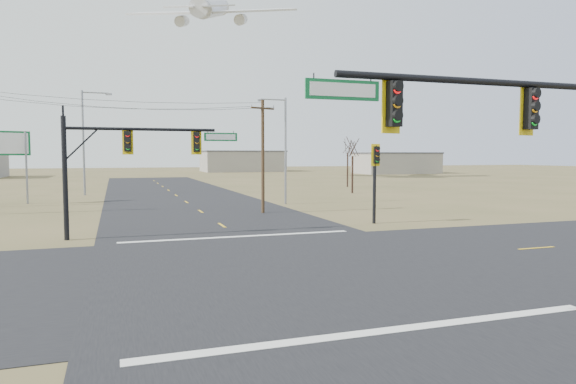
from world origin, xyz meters
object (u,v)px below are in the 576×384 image
object	(u,v)px
mast_arm_far	(133,150)
utility_pole_near	(263,154)
streetlight_c	(86,137)
bare_tree_d	(348,146)
mast_arm_near	(534,131)
pedestal_signal_ne	(376,167)
streetlight_a	(283,145)
bare_tree_c	(353,146)
highway_sign	(10,153)

from	to	relation	value
mast_arm_far	utility_pole_near	bearing A→B (deg)	55.62
utility_pole_near	streetlight_c	xyz separation A→B (m)	(-12.96, 22.00, 1.84)
mast_arm_far	bare_tree_d	size ratio (longest dim) A/B	1.32
mast_arm_near	pedestal_signal_ne	distance (m)	18.09
mast_arm_near	streetlight_a	xyz separation A→B (m)	(3.38, 31.16, 0.25)
mast_arm_near	bare_tree_d	distance (m)	54.43
utility_pole_near	bare_tree_d	xyz separation A→B (m)	(19.02, 25.95, 1.10)
streetlight_c	pedestal_signal_ne	bearing A→B (deg)	-39.02
mast_arm_far	bare_tree_c	xyz separation A→B (m)	(23.92, 23.77, 0.70)
utility_pole_near	streetlight_a	xyz separation A→B (m)	(3.55, 6.06, 0.81)
mast_arm_far	streetlight_c	distance (m)	30.52
mast_arm_near	highway_sign	bearing A→B (deg)	103.37
utility_pole_near	streetlight_c	bearing A→B (deg)	120.50
mast_arm_near	bare_tree_d	world-z (taller)	bare_tree_d
pedestal_signal_ne	streetlight_a	size ratio (longest dim) A/B	0.54
mast_arm_near	streetlight_a	size ratio (longest dim) A/B	1.14
mast_arm_near	streetlight_a	bearing A→B (deg)	71.18
streetlight_a	streetlight_c	world-z (taller)	streetlight_c
highway_sign	streetlight_c	bearing A→B (deg)	32.98
mast_arm_far	highway_sign	world-z (taller)	highway_sign
mast_arm_far	pedestal_signal_ne	world-z (taller)	mast_arm_far
streetlight_a	mast_arm_near	bearing A→B (deg)	-99.47
mast_arm_far	pedestal_signal_ne	xyz separation A→B (m)	(14.22, 0.52, -0.95)
pedestal_signal_ne	streetlight_a	xyz separation A→B (m)	(-1.43, 13.78, 1.59)
bare_tree_d	utility_pole_near	bearing A→B (deg)	-126.23
highway_sign	bare_tree_d	world-z (taller)	bare_tree_d
utility_pole_near	highway_sign	xyz separation A→B (m)	(-18.64, 13.45, 0.13)
mast_arm_far	highway_sign	size ratio (longest dim) A/B	1.41
mast_arm_far	utility_pole_near	size ratio (longest dim) A/B	1.08
pedestal_signal_ne	streetlight_a	bearing A→B (deg)	106.57
mast_arm_near	streetlight_c	xyz separation A→B (m)	(-13.13, 47.11, 1.28)
streetlight_a	bare_tree_d	size ratio (longest dim) A/B	1.36
pedestal_signal_ne	highway_sign	xyz separation A→B (m)	(-23.61, 21.17, 0.91)
streetlight_c	bare_tree_d	size ratio (longest dim) A/B	1.63
streetlight_a	bare_tree_d	xyz separation A→B (m)	(15.47, 19.90, 0.29)
utility_pole_near	mast_arm_far	bearing A→B (deg)	-138.27
mast_arm_far	bare_tree_c	world-z (taller)	bare_tree_c
pedestal_signal_ne	bare_tree_d	world-z (taller)	bare_tree_d
streetlight_a	streetlight_c	size ratio (longest dim) A/B	0.83
utility_pole_near	bare_tree_c	bearing A→B (deg)	46.61
bare_tree_d	mast_arm_far	bearing A→B (deg)	-129.57
highway_sign	bare_tree_c	bearing A→B (deg)	-19.87
streetlight_c	utility_pole_near	bearing A→B (deg)	-39.62
mast_arm_near	streetlight_c	size ratio (longest dim) A/B	0.95
mast_arm_far	streetlight_c	world-z (taller)	streetlight_c
mast_arm_far	highway_sign	xyz separation A→B (m)	(-9.40, 21.69, -0.05)
mast_arm_near	pedestal_signal_ne	size ratio (longest dim) A/B	2.10
utility_pole_near	bare_tree_d	distance (m)	32.19
pedestal_signal_ne	streetlight_c	size ratio (longest dim) A/B	0.45
pedestal_signal_ne	bare_tree_d	bearing A→B (deg)	78.02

